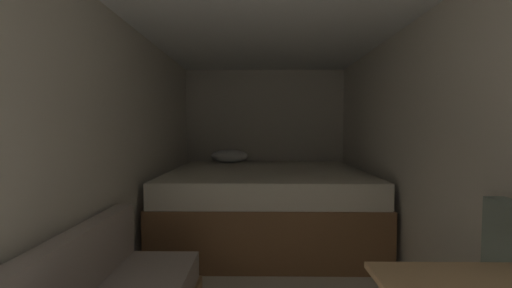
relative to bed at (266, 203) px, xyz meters
The scene contains 5 objects.
wall_back 1.22m from the bed, 89.72° to the left, with size 2.42×0.05×2.14m, color beige.
wall_left 1.91m from the bed, 131.22° to the right, with size 0.05×4.68×2.14m, color beige.
wall_right 1.92m from the bed, 48.54° to the right, with size 0.05×4.68×2.14m, color beige.
ceiling_slab 2.22m from the bed, 89.79° to the right, with size 2.42×4.68×0.05m, color white.
bed is the anchor object (origin of this frame).
Camera 1 is at (-0.08, -0.33, 1.28)m, focal length 21.53 mm.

